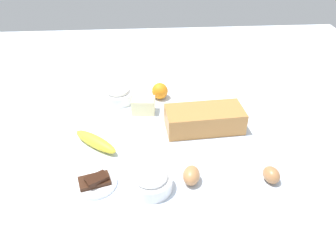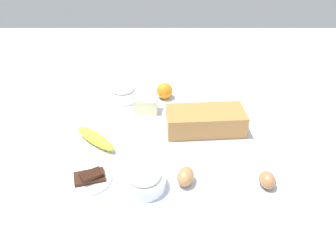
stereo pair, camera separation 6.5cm
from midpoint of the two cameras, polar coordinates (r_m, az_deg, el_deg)
ground_plane at (r=1.18m, az=-1.59°, el=-2.03°), size 2.40×2.40×0.02m
loaf_pan at (r=1.19m, az=4.83°, el=1.24°), size 0.29×0.15×0.08m
flour_bowl at (r=1.38m, az=-10.08°, el=5.46°), size 0.13×0.13×0.07m
sugar_bowl at (r=0.95m, az=-5.00°, el=-9.55°), size 0.12×0.12×0.07m
banana at (r=1.14m, az=-14.19°, el=-2.68°), size 0.17×0.16×0.04m
orange_fruit at (r=1.38m, az=-2.78°, el=6.12°), size 0.07×0.07×0.07m
butter_block at (r=1.29m, az=-5.78°, el=3.55°), size 0.10×0.07×0.06m
egg_near_butter at (r=1.02m, az=15.87°, el=-8.25°), size 0.06×0.07×0.05m
egg_beside_bowl at (r=0.98m, az=2.17°, el=-8.66°), size 0.07×0.08×0.05m
chocolate_plate at (r=1.01m, az=-14.51°, el=-9.55°), size 0.13×0.13×0.03m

